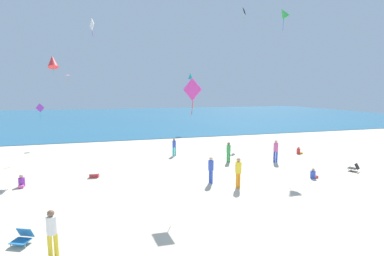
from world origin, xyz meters
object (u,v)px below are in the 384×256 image
(person_4, at_px, (211,168))
(person_8, at_px, (238,170))
(cooler_box, at_px, (94,175))
(kite_red, at_px, (53,61))
(person_7, at_px, (174,146))
(kite_magenta, at_px, (192,90))
(person_2, at_px, (299,151))
(kite_black, at_px, (244,11))
(beach_chair_near_camera, at_px, (23,237))
(person_5, at_px, (22,182))
(person_6, at_px, (229,151))
(beach_chair_far_right, at_px, (354,167))
(kite_teal, at_px, (190,76))
(kite_green, at_px, (284,13))
(kite_pink, at_px, (68,75))
(kite_white, at_px, (92,25))
(person_3, at_px, (313,174))
(person_0, at_px, (52,230))
(kite_purple, at_px, (40,108))
(person_1, at_px, (276,149))

(person_4, distance_m, person_8, 1.68)
(cooler_box, bearing_deg, kite_red, 118.95)
(person_7, bearing_deg, kite_magenta, -164.00)
(person_2, relative_size, kite_black, 0.35)
(beach_chair_near_camera, relative_size, cooler_box, 1.25)
(person_5, distance_m, person_6, 13.71)
(kite_black, bearing_deg, kite_red, -156.00)
(person_4, height_order, person_5, person_4)
(beach_chair_far_right, relative_size, kite_teal, 0.43)
(person_2, xyz_separation_m, kite_green, (-1.59, 0.80, 11.70))
(kite_pink, relative_size, kite_magenta, 0.57)
(kite_white, bearing_deg, kite_red, -160.64)
(cooler_box, relative_size, person_3, 0.92)
(kite_black, bearing_deg, person_4, -120.83)
(person_8, xyz_separation_m, kite_magenta, (-2.72, -0.08, 4.50))
(person_5, bearing_deg, kite_black, 118.23)
(beach_chair_far_right, height_order, kite_green, kite_green)
(cooler_box, relative_size, person_5, 0.84)
(person_6, xyz_separation_m, kite_magenta, (-4.38, -5.33, 4.59))
(person_2, bearing_deg, person_5, -156.15)
(cooler_box, xyz_separation_m, kite_teal, (11.35, 18.44, 7.44))
(person_0, height_order, person_2, person_0)
(kite_white, xyz_separation_m, kite_black, (17.67, 8.14, 4.67))
(person_5, relative_size, kite_black, 0.38)
(kite_purple, xyz_separation_m, kite_pink, (1.07, 7.28, 3.14))
(kite_black, bearing_deg, person_0, -127.84)
(person_7, height_order, kite_green, kite_green)
(kite_pink, bearing_deg, person_5, -91.44)
(cooler_box, distance_m, kite_white, 12.64)
(person_0, distance_m, kite_teal, 30.11)
(person_0, height_order, person_8, person_8)
(beach_chair_near_camera, distance_m, person_7, 14.07)
(beach_chair_far_right, xyz_separation_m, person_3, (-3.73, -0.47, -0.03))
(person_2, bearing_deg, person_8, -128.49)
(person_0, bearing_deg, kite_magenta, -60.33)
(person_2, relative_size, kite_pink, 0.61)
(person_1, height_order, kite_red, kite_red)
(person_7, xyz_separation_m, kite_teal, (5.25, 14.10, 6.72))
(person_0, height_order, kite_white, kite_white)
(beach_chair_far_right, distance_m, kite_pink, 27.93)
(beach_chair_near_camera, bearing_deg, kite_teal, 176.25)
(cooler_box, bearing_deg, person_8, -27.19)
(person_0, bearing_deg, kite_pink, 1.77)
(person_0, bearing_deg, person_3, -77.60)
(person_3, bearing_deg, kite_red, 141.21)
(kite_pink, bearing_deg, kite_red, -87.57)
(kite_green, bearing_deg, beach_chair_near_camera, -149.16)
(person_5, relative_size, kite_magenta, 0.38)
(person_7, relative_size, kite_purple, 1.20)
(beach_chair_near_camera, relative_size, person_0, 0.46)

